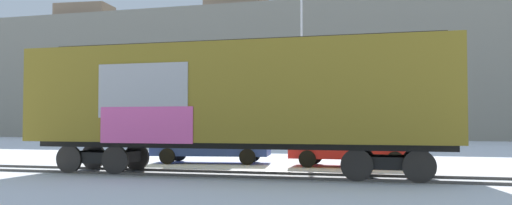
{
  "coord_description": "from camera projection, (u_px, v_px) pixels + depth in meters",
  "views": [
    {
      "loc": [
        4.61,
        -15.84,
        1.68
      ],
      "look_at": [
        -0.59,
        2.73,
        2.4
      ],
      "focal_mm": 36.82,
      "sensor_mm": 36.0,
      "label": 1
    }
  ],
  "objects": [
    {
      "name": "track",
      "position": [
        180.0,
        173.0,
        17.04
      ],
      "size": [
        60.01,
        2.98,
        0.08
      ],
      "color": "#4C4742",
      "rests_on": "ground_plane"
    },
    {
      "name": "ground_plane",
      "position": [
        251.0,
        176.0,
        16.42
      ],
      "size": [
        260.0,
        260.0,
        0.0
      ],
      "primitive_type": "plane",
      "color": "silver"
    },
    {
      "name": "parked_car_blue",
      "position": [
        211.0,
        143.0,
        21.61
      ],
      "size": [
        4.96,
        2.43,
        1.57
      ],
      "color": "navy",
      "rests_on": "ground_plane"
    },
    {
      "name": "freight_car",
      "position": [
        236.0,
        97.0,
        16.65
      ],
      "size": [
        13.45,
        3.21,
        4.3
      ],
      "color": "olive",
      "rests_on": "ground_plane"
    },
    {
      "name": "flagpole",
      "position": [
        299.0,
        40.0,
        28.79
      ],
      "size": [
        0.91,
        1.29,
        10.0
      ],
      "color": "silver",
      "rests_on": "ground_plane"
    },
    {
      "name": "hillside",
      "position": [
        367.0,
        83.0,
        70.62
      ],
      "size": [
        151.52,
        43.89,
        18.06
      ],
      "color": "gray",
      "rests_on": "ground_plane"
    },
    {
      "name": "parked_car_red",
      "position": [
        350.0,
        146.0,
        19.88
      ],
      "size": [
        4.65,
        2.01,
        1.57
      ],
      "color": "#B21E1E",
      "rests_on": "ground_plane"
    }
  ]
}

